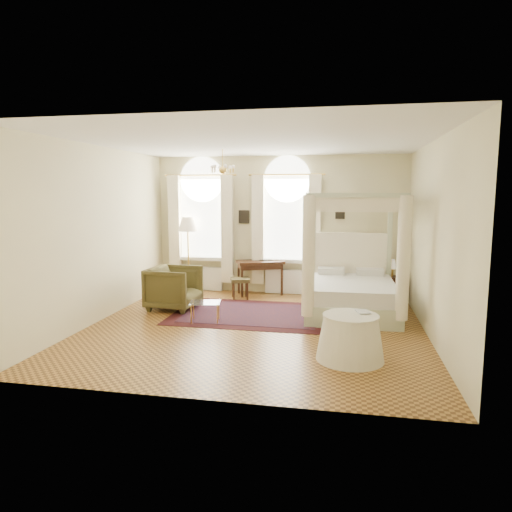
# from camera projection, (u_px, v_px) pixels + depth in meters

# --- Properties ---
(ground) EXTENTS (6.00, 6.00, 0.00)m
(ground) POSITION_uv_depth(u_px,v_px,m) (255.00, 327.00, 8.29)
(ground) COLOR #A4702F
(ground) RESTS_ON ground
(room_walls) EXTENTS (6.00, 6.00, 6.00)m
(room_walls) POSITION_uv_depth(u_px,v_px,m) (255.00, 218.00, 8.02)
(room_walls) COLOR beige
(room_walls) RESTS_ON ground
(window_left) EXTENTS (1.62, 0.27, 3.29)m
(window_left) POSITION_uv_depth(u_px,v_px,m) (202.00, 231.00, 11.24)
(window_left) COLOR white
(window_left) RESTS_ON room_walls
(window_right) EXTENTS (1.62, 0.27, 3.29)m
(window_right) POSITION_uv_depth(u_px,v_px,m) (286.00, 233.00, 10.85)
(window_right) COLOR white
(window_right) RESTS_ON room_walls
(chandelier) EXTENTS (0.51, 0.45, 0.50)m
(chandelier) POSITION_uv_depth(u_px,v_px,m) (223.00, 169.00, 9.23)
(chandelier) COLOR gold
(chandelier) RESTS_ON room_walls
(wall_pictures) EXTENTS (2.54, 0.03, 0.39)m
(wall_pictures) POSITION_uv_depth(u_px,v_px,m) (282.00, 215.00, 10.91)
(wall_pictures) COLOR black
(wall_pictures) RESTS_ON room_walls
(canopy_bed) EXTENTS (1.89, 2.30, 2.43)m
(canopy_bed) POSITION_uv_depth(u_px,v_px,m) (352.00, 287.00, 9.11)
(canopy_bed) COLOR beige
(canopy_bed) RESTS_ON ground
(nightstand) EXTENTS (0.45, 0.41, 0.58)m
(nightstand) POSITION_uv_depth(u_px,v_px,m) (395.00, 289.00, 10.16)
(nightstand) COLOR #361D0E
(nightstand) RESTS_ON ground
(nightstand_lamp) EXTENTS (0.26, 0.26, 0.37)m
(nightstand_lamp) POSITION_uv_depth(u_px,v_px,m) (391.00, 265.00, 10.17)
(nightstand_lamp) COLOR gold
(nightstand_lamp) RESTS_ON nightstand
(writing_desk) EXTENTS (1.23, 0.96, 0.82)m
(writing_desk) POSITION_uv_depth(u_px,v_px,m) (260.00, 266.00, 10.90)
(writing_desk) COLOR #361D0E
(writing_desk) RESTS_ON ground
(laptop) EXTENTS (0.34, 0.27, 0.02)m
(laptop) POSITION_uv_depth(u_px,v_px,m) (265.00, 260.00, 10.94)
(laptop) COLOR black
(laptop) RESTS_ON writing_desk
(stool) EXTENTS (0.52, 0.52, 0.48)m
(stool) POSITION_uv_depth(u_px,v_px,m) (240.00, 282.00, 10.50)
(stool) COLOR #42391C
(stool) RESTS_ON ground
(armchair) EXTENTS (1.05, 1.03, 0.90)m
(armchair) POSITION_uv_depth(u_px,v_px,m) (174.00, 288.00, 9.56)
(armchair) COLOR #433C1C
(armchair) RESTS_ON ground
(coffee_table) EXTENTS (0.63, 0.49, 0.38)m
(coffee_table) POSITION_uv_depth(u_px,v_px,m) (205.00, 304.00, 8.60)
(coffee_table) COLOR silver
(coffee_table) RESTS_ON ground
(floor_lamp) EXTENTS (0.48, 0.48, 1.85)m
(floor_lamp) POSITION_uv_depth(u_px,v_px,m) (188.00, 228.00, 11.11)
(floor_lamp) COLOR gold
(floor_lamp) RESTS_ON ground
(oriental_rug) EXTENTS (3.15, 2.27, 0.01)m
(oriental_rug) POSITION_uv_depth(u_px,v_px,m) (252.00, 314.00, 9.20)
(oriental_rug) COLOR #390D0F
(oriental_rug) RESTS_ON ground
(side_table) EXTENTS (0.99, 0.99, 0.67)m
(side_table) POSITION_uv_depth(u_px,v_px,m) (350.00, 338.00, 6.64)
(side_table) COLOR white
(side_table) RESTS_ON ground
(book) EXTENTS (0.24, 0.29, 0.02)m
(book) POSITION_uv_depth(u_px,v_px,m) (357.00, 312.00, 6.70)
(book) COLOR black
(book) RESTS_ON side_table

